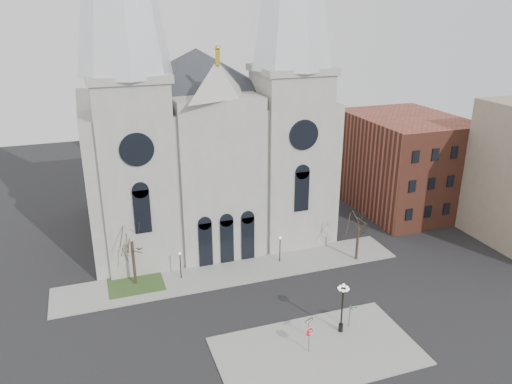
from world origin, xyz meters
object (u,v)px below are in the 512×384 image
object	(u,v)px
stop_sign	(309,334)
street_name_sign	(350,314)
one_way_sign	(309,324)
globe_lamp	(343,302)

from	to	relation	value
stop_sign	street_name_sign	distance (m)	5.69
stop_sign	one_way_sign	bearing A→B (deg)	70.45
stop_sign	street_name_sign	bearing A→B (deg)	26.01
street_name_sign	one_way_sign	bearing A→B (deg)	-178.23
stop_sign	one_way_sign	xyz separation A→B (m)	(0.89, 1.99, -0.43)
globe_lamp	street_name_sign	bearing A→B (deg)	17.56
globe_lamp	one_way_sign	size ratio (longest dim) A/B	2.58
globe_lamp	stop_sign	bearing A→B (deg)	-157.61
one_way_sign	street_name_sign	size ratio (longest dim) A/B	0.86
globe_lamp	street_name_sign	xyz separation A→B (m)	(1.17, 0.37, -1.86)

